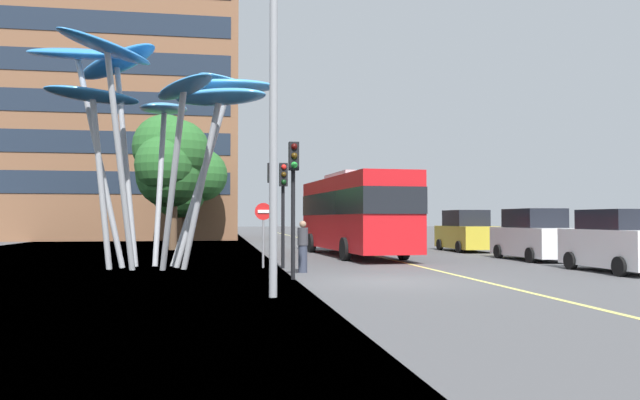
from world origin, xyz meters
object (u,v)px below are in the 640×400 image
street_lamp (290,81)px  leaf_sculpture (156,94)px  traffic_light_kerb_near (294,180)px  car_parked_mid (534,236)px  pedestrian (303,247)px  traffic_light_kerb_far (283,192)px  traffic_light_island_mid (271,190)px  no_entry_sign (263,224)px  red_bus (354,211)px  car_parked_far (466,232)px  car_parked_near (618,243)px

street_lamp → leaf_sculpture: bearing=113.3°
traffic_light_kerb_near → street_lamp: 4.29m
leaf_sculpture → car_parked_mid: size_ratio=1.94×
traffic_light_kerb_near → pedestrian: size_ratio=2.35×
leaf_sculpture → traffic_light_kerb_far: (4.42, -1.01, -3.49)m
traffic_light_kerb_near → pedestrian: bearing=75.9°
traffic_light_island_mid → no_entry_sign: traffic_light_island_mid is taller
traffic_light_kerb_far → red_bus: bearing=59.0°
car_parked_mid → pedestrian: 11.12m
leaf_sculpture → traffic_light_kerb_far: bearing=-12.9°
leaf_sculpture → street_lamp: bearing=-66.7°
traffic_light_kerb_far → traffic_light_island_mid: size_ratio=0.91×
traffic_light_kerb_far → car_parked_mid: size_ratio=0.80×
traffic_light_kerb_far → traffic_light_island_mid: 3.97m
red_bus → car_parked_mid: size_ratio=2.49×
car_parked_far → no_entry_sign: bearing=-140.8°
traffic_light_island_mid → car_parked_near: traffic_light_island_mid is taller
traffic_light_island_mid → car_parked_far: traffic_light_island_mid is taller
traffic_light_kerb_near → pedestrian: (0.58, 2.28, -1.98)m
traffic_light_kerb_far → street_lamp: bearing=-94.8°
traffic_light_kerb_far → leaf_sculpture: bearing=167.1°
car_parked_far → street_lamp: 21.11m
car_parked_mid → pedestrian: car_parked_mid is taller
traffic_light_kerb_near → no_entry_sign: (-0.54, 4.41, -1.28)m
leaf_sculpture → traffic_light_island_mid: 6.16m
car_parked_far → traffic_light_kerb_far: bearing=-137.8°
leaf_sculpture → car_parked_far: 18.13m
car_parked_far → car_parked_near: bearing=-91.0°
pedestrian → car_parked_near: bearing=-9.0°
traffic_light_kerb_far → traffic_light_kerb_near: bearing=-91.7°
traffic_light_island_mid → car_parked_far: size_ratio=0.90×
traffic_light_kerb_near → no_entry_sign: traffic_light_kerb_near is taller
red_bus → traffic_light_island_mid: bearing=-147.1°
traffic_light_kerb_near → car_parked_mid: bearing=31.2°
traffic_light_kerb_near → street_lamp: size_ratio=0.52×
traffic_light_kerb_near → traffic_light_kerb_far: (0.12, 3.98, -0.17)m
red_bus → traffic_light_island_mid: size_ratio=2.83×
leaf_sculpture → no_entry_sign: leaf_sculpture is taller
leaf_sculpture → traffic_light_kerb_near: size_ratio=2.27×
red_bus → street_lamp: bearing=-107.8°
traffic_light_island_mid → red_bus: bearing=32.9°
traffic_light_kerb_near → car_parked_mid: size_ratio=0.86×
traffic_light_kerb_near → car_parked_mid: traffic_light_kerb_near is taller
traffic_light_kerb_far → no_entry_sign: 1.36m
red_bus → pedestrian: bearing=-112.9°
traffic_light_kerb_near → car_parked_near: traffic_light_kerb_near is taller
street_lamp → pedestrian: street_lamp is taller
car_parked_near → traffic_light_kerb_far: bearing=162.5°
leaf_sculpture → car_parked_far: (15.09, 8.65, -5.13)m
leaf_sculpture → pedestrian: (4.88, -2.71, -5.31)m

